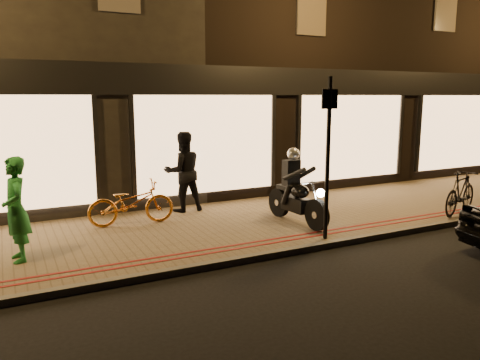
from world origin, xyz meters
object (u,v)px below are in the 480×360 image
motorcycle (296,194)px  person_green (16,210)px  bicycle_gold (131,203)px  sign_post (328,150)px

motorcycle → person_green: person_green is taller
motorcycle → bicycle_gold: size_ratio=1.10×
sign_post → person_green: sign_post is taller
bicycle_gold → motorcycle: bearing=-110.0°
bicycle_gold → person_green: person_green is taller
sign_post → person_green: (-5.20, 1.29, -0.82)m
motorcycle → person_green: (-5.33, 0.09, 0.24)m
bicycle_gold → person_green: size_ratio=1.03×
sign_post → person_green: bearing=166.0°
sign_post → bicycle_gold: bearing=138.9°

